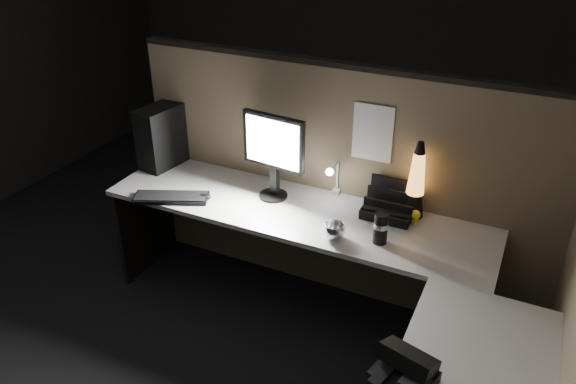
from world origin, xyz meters
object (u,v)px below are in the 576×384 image
at_px(pc_tower, 165,135).
at_px(lava_lamp, 416,186).
at_px(monitor, 274,149).
at_px(keyboard, 171,198).
at_px(desk_phone, 404,369).

height_order(pc_tower, lava_lamp, lava_lamp).
height_order(pc_tower, monitor, monitor).
xyz_separation_m(monitor, lava_lamp, (0.81, 0.14, -0.12)).
bearing_deg(monitor, keyboard, -143.72).
bearing_deg(lava_lamp, pc_tower, -178.72).
bearing_deg(pc_tower, keyboard, -44.05).
xyz_separation_m(keyboard, desk_phone, (1.63, -0.76, 0.04)).
bearing_deg(pc_tower, desk_phone, -22.89).
relative_size(keyboard, desk_phone, 1.72).
distance_m(keyboard, desk_phone, 1.80).
distance_m(monitor, desk_phone, 1.55).
bearing_deg(lava_lamp, desk_phone, -77.08).
bearing_deg(monitor, pc_tower, 179.89).
height_order(monitor, lava_lamp, monitor).
distance_m(monitor, lava_lamp, 0.83).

